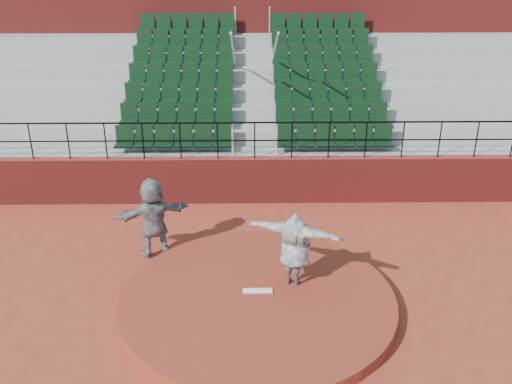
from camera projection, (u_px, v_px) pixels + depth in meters
ground at (258, 306)px, 11.48m from camera, size 90.00×90.00×0.00m
pitchers_mound at (258, 301)px, 11.43m from camera, size 5.50×5.50×0.25m
pitching_rubber at (258, 291)px, 11.51m from camera, size 0.60×0.15×0.03m
boundary_wall at (255, 180)px, 15.78m from camera, size 24.00×0.30×1.30m
wall_railing at (255, 132)px, 15.22m from camera, size 24.04×0.05×1.03m
seating_deck at (253, 115)px, 18.78m from camera, size 24.00×5.97×4.63m
press_box_facade at (252, 31)px, 21.53m from camera, size 24.00×3.00×7.10m
pitcher at (295, 249)px, 11.48m from camera, size 2.04×1.26×1.61m
fielder at (153, 217)px, 13.01m from camera, size 1.84×1.18×1.90m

